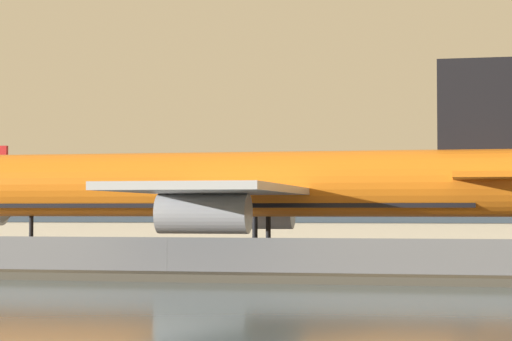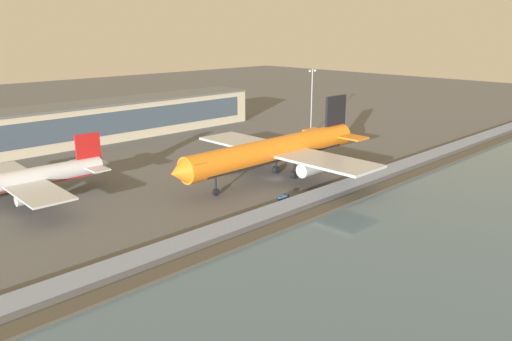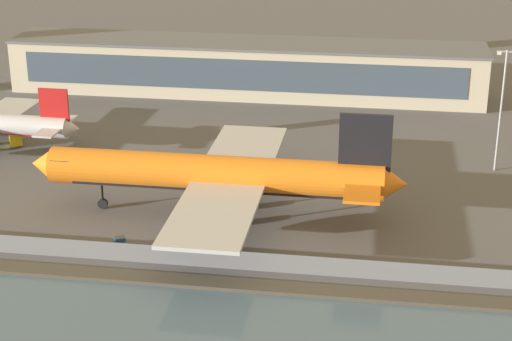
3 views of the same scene
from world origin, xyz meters
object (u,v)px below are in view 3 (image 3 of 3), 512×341
at_px(ops_van, 15,136).
at_px(baggage_tug, 121,245).
at_px(apron_light_mast_apron_west, 502,104).
at_px(cargo_jet_orange, 219,175).

bearing_deg(ops_van, baggage_tug, -50.80).
relative_size(ops_van, apron_light_mast_apron_west, 0.27).
distance_m(baggage_tug, ops_van, 50.44).
height_order(cargo_jet_orange, baggage_tug, cargo_jet_orange).
xyz_separation_m(baggage_tug, ops_van, (-31.88, 39.08, 0.47)).
xyz_separation_m(cargo_jet_orange, baggage_tug, (-11.04, -13.15, -5.58)).
bearing_deg(apron_light_mast_apron_west, ops_van, 179.51).
relative_size(cargo_jet_orange, ops_van, 9.91).
bearing_deg(apron_light_mast_apron_west, baggage_tug, -144.11).
distance_m(cargo_jet_orange, apron_light_mast_apron_west, 49.22).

